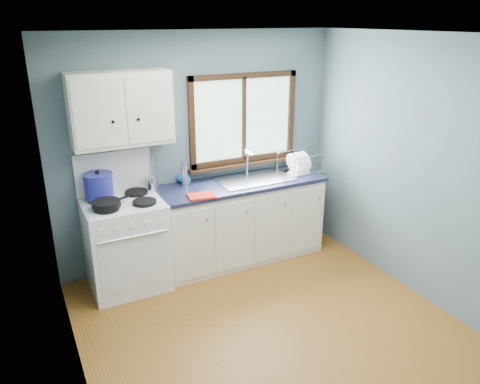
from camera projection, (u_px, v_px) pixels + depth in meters
name	position (u px, v px, depth m)	size (l,w,h in m)	color
floor	(281.00, 340.00, 4.05)	(3.20, 3.60, 0.02)	brown
ceiling	(293.00, 33.00, 3.17)	(3.20, 3.60, 0.02)	white
wall_back	(199.00, 150.00, 5.13)	(3.20, 0.02, 2.50)	slate
wall_left	(68.00, 249.00, 2.93)	(0.02, 3.60, 2.50)	slate
wall_right	(436.00, 176.00, 4.29)	(0.02, 3.60, 2.50)	slate
gas_range	(126.00, 241.00, 4.71)	(0.76, 0.69, 1.36)	white
base_cabinets	(241.00, 224.00, 5.30)	(1.85, 0.60, 0.88)	#EBE7CF
countertop	(241.00, 184.00, 5.13)	(1.89, 0.64, 0.04)	black
sink	(255.00, 185.00, 5.22)	(0.84, 0.46, 0.44)	silver
window	(244.00, 125.00, 5.24)	(1.36, 0.10, 1.03)	#9EC6A8
upper_cabinets	(121.00, 109.00, 4.42)	(0.95, 0.35, 0.70)	#EBE7CF
skillet	(107.00, 204.00, 4.35)	(0.43, 0.35, 0.05)	black
stockpot	(99.00, 185.00, 4.53)	(0.33, 0.33, 0.28)	navy
utensil_crock	(153.00, 183.00, 4.84)	(0.14, 0.14, 0.38)	silver
thermos	(184.00, 174.00, 4.95)	(0.06, 0.06, 0.27)	silver
soap_bottle	(188.00, 174.00, 4.98)	(0.10, 0.10, 0.25)	blue
dish_towel	(201.00, 196.00, 4.69)	(0.27, 0.19, 0.02)	red
dish_rack	(299.00, 166.00, 5.46)	(0.48, 0.39, 0.23)	silver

